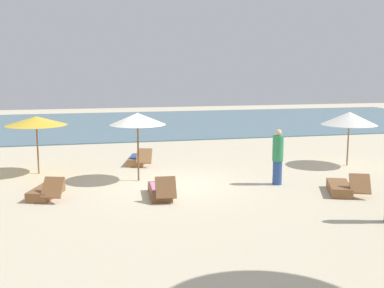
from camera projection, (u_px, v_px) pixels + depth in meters
ground_plane at (172, 185)px, 15.32m from camera, size 60.00×60.00×0.00m
ocean_water at (123, 124)px, 31.65m from camera, size 48.00×16.00×0.06m
umbrella_1 at (36, 121)px, 16.68m from camera, size 2.11×2.11×2.03m
umbrella_2 at (138, 119)px, 15.61m from camera, size 1.83×1.83×2.25m
umbrella_3 at (349, 118)px, 18.10m from camera, size 2.08×2.08×2.06m
lounger_0 at (47, 191)px, 13.86m from camera, size 1.11×1.79×0.69m
lounger_3 at (160, 191)px, 13.89m from camera, size 0.71×1.70×0.72m
lounger_4 at (341, 188)px, 14.29m from camera, size 1.20×1.79×0.67m
lounger_5 at (138, 160)px, 18.63m from camera, size 1.01×1.79×0.68m
person_2 at (278, 157)px, 15.27m from camera, size 0.47×0.47×1.78m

